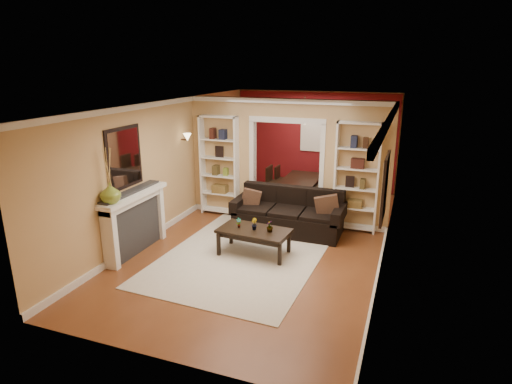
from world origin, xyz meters
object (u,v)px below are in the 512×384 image
at_px(fireplace, 136,223).
at_px(bookshelf_right, 357,178).
at_px(coffee_table, 254,242).
at_px(dining_table, 302,189).
at_px(sofa, 288,211).
at_px(bookshelf_left, 220,166).

bearing_deg(fireplace, bookshelf_right, 34.80).
distance_m(coffee_table, bookshelf_right, 2.60).
bearing_deg(bookshelf_right, dining_table, 132.78).
distance_m(sofa, dining_table, 2.29).
height_order(sofa, coffee_table, sofa).
relative_size(sofa, bookshelf_left, 1.00).
relative_size(sofa, fireplace, 1.35).
bearing_deg(dining_table, coffee_table, 179.97).
bearing_deg(dining_table, sofa, -173.04).
distance_m(fireplace, dining_table, 4.71).
height_order(sofa, bookshelf_left, bookshelf_left).
relative_size(coffee_table, dining_table, 0.80).
distance_m(coffee_table, bookshelf_left, 2.59).
xyz_separation_m(bookshelf_left, dining_table, (1.54, 1.69, -0.87)).
relative_size(bookshelf_right, fireplace, 1.35).
bearing_deg(coffee_table, dining_table, 94.83).
xyz_separation_m(bookshelf_left, bookshelf_right, (3.10, 0.00, 0.00)).
distance_m(coffee_table, dining_table, 3.56).
xyz_separation_m(coffee_table, fireplace, (-2.08, -0.66, 0.33)).
bearing_deg(dining_table, bookshelf_left, 137.59).
bearing_deg(bookshelf_left, coffee_table, -50.58).
height_order(bookshelf_left, bookshelf_right, same).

